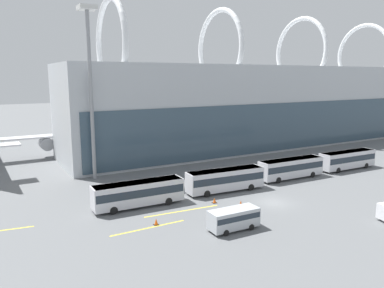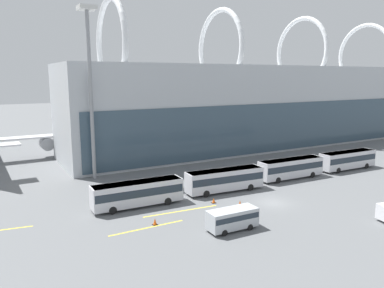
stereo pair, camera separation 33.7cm
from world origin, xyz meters
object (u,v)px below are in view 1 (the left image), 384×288
shuttle_bus_2 (291,167)px  shuttle_bus_3 (347,159)px  traffic_cone_1 (156,222)px  traffic_cone_2 (241,203)px  shuttle_bus_0 (139,192)px  airliner_at_gate_far (192,123)px  traffic_cone_0 (215,200)px  floodlight_mast (90,69)px  shuttle_bus_1 (225,179)px  airliner_parked_remote (284,108)px  service_van_foreground (234,218)px

shuttle_bus_2 → shuttle_bus_3: size_ratio=1.00×
traffic_cone_1 → traffic_cone_2: size_ratio=0.99×
shuttle_bus_0 → traffic_cone_2: size_ratio=15.31×
airliner_at_gate_far → traffic_cone_0: 49.87m
floodlight_mast → traffic_cone_1: size_ratio=35.46×
shuttle_bus_1 → airliner_parked_remote: bearing=45.7°
airliner_parked_remote → shuttle_bus_1: airliner_parked_remote is taller
floodlight_mast → airliner_parked_remote: bearing=27.7°
shuttle_bus_0 → traffic_cone_2: (11.79, -6.52, -1.58)m
shuttle_bus_1 → airliner_at_gate_far: bearing=70.7°
traffic_cone_0 → shuttle_bus_3: bearing=6.6°
airliner_parked_remote → shuttle_bus_1: size_ratio=3.55×
shuttle_bus_0 → shuttle_bus_2: size_ratio=1.00×
shuttle_bus_0 → traffic_cone_1: shuttle_bus_0 is taller
airliner_parked_remote → traffic_cone_2: bearing=116.6°
airliner_at_gate_far → shuttle_bus_1: 44.78m
shuttle_bus_2 → traffic_cone_2: 17.08m
service_van_foreground → traffic_cone_2: bearing=-131.5°
shuttle_bus_2 → traffic_cone_1: (-27.93, -7.12, -1.58)m
traffic_cone_2 → traffic_cone_0: bearing=129.6°
shuttle_bus_3 → floodlight_mast: floodlight_mast is taller
shuttle_bus_3 → traffic_cone_1: shuttle_bus_3 is taller
airliner_parked_remote → floodlight_mast: floodlight_mast is taller
airliner_parked_remote → traffic_cone_1: (-82.67, -67.34, -4.84)m
floodlight_mast → service_van_foreground: bearing=-75.3°
airliner_at_gate_far → shuttle_bus_0: (-31.45, -40.84, -2.83)m
shuttle_bus_1 → traffic_cone_1: 15.79m
shuttle_bus_3 → service_van_foreground: bearing=-158.9°
shuttle_bus_0 → shuttle_bus_1: 13.68m
traffic_cone_0 → traffic_cone_2: (2.32, -2.81, 0.05)m
airliner_at_gate_far → traffic_cone_0: size_ratio=54.16×
shuttle_bus_2 → floodlight_mast: floodlight_mast is taller
airliner_at_gate_far → airliner_parked_remote: bearing=-55.3°
airliner_parked_remote → shuttle_bus_1: 91.54m
shuttle_bus_3 → shuttle_bus_2: bearing=180.0°
shuttle_bus_1 → shuttle_bus_2: (13.68, 0.51, 0.00)m
service_van_foreground → floodlight_mast: floodlight_mast is taller
airliner_parked_remote → floodlight_mast: bearing=100.7°
traffic_cone_1 → traffic_cone_2: traffic_cone_2 is taller
airliner_at_gate_far → traffic_cone_1: 57.55m
airliner_at_gate_far → shuttle_bus_1: (-17.77, -41.00, -2.83)m
airliner_parked_remote → service_van_foreground: size_ratio=7.39×
airliner_parked_remote → shuttle_bus_2: 81.45m
airliner_at_gate_far → airliner_parked_remote: size_ratio=0.88×
service_van_foreground → traffic_cone_1: service_van_foreground is taller
airliner_at_gate_far → shuttle_bus_0: airliner_at_gate_far is taller
floodlight_mast → traffic_cone_2: size_ratio=35.09×
airliner_at_gate_far → traffic_cone_2: bearing=170.9°
shuttle_bus_3 → service_van_foreground: shuttle_bus_3 is taller
floodlight_mast → traffic_cone_1: 29.52m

